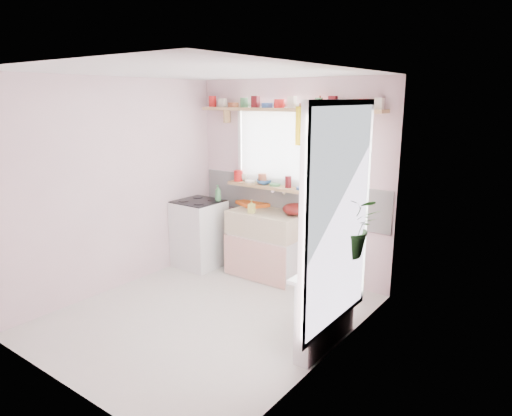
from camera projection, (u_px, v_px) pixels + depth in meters
The scene contains 19 objects.
room at pixel (305, 184), 4.85m from camera, with size 3.20×3.20×3.20m.
sink_unit at pixel (266, 244), 5.88m from camera, with size 0.95×0.65×1.11m.
cooker at pixel (199, 233), 6.23m from camera, with size 0.58×0.58×0.93m.
radiator_ledge at pixel (326, 306), 4.19m from camera, with size 0.22×0.95×0.78m.
windowsill at pixel (275, 187), 5.86m from camera, with size 1.40×0.22×0.04m, color tan.
pine_shelf at pixel (285, 110), 5.53m from camera, with size 2.52×0.24×0.04m, color tan.
shelf_crockery at pixel (286, 103), 5.51m from camera, with size 2.47×0.11×0.12m.
sill_crockery at pixel (274, 182), 5.85m from camera, with size 1.35×0.11×0.12m.
dish_tray at pixel (253, 204), 6.15m from camera, with size 0.42×0.31×0.04m, color #E15814.
colander at pixel (295, 209), 5.64m from camera, with size 0.32×0.32×0.14m, color #5A110F.
jade_plant at pixel (352, 226), 4.33m from camera, with size 0.55×0.47×0.61m, color #366428.
fruit_bowl at pixel (324, 259), 4.22m from camera, with size 0.27×0.27×0.07m, color silver.
herb_pot at pixel (316, 265), 3.84m from camera, with size 0.12×0.08×0.24m, color #2F5B24.
soap_bottle_sink at pixel (251, 206), 5.72m from camera, with size 0.08×0.08×0.17m, color #CBC55A.
sill_cup at pixel (244, 177), 6.21m from camera, with size 0.13×0.13×0.10m, color beige.
sill_bowl at pixel (264, 182), 5.96m from camera, with size 0.19×0.19×0.06m, color #2E5B96.
shelf_vase at pixel (320, 102), 5.30m from camera, with size 0.14×0.14×0.14m, color #95392D.
cooker_bottle at pixel (218, 193), 6.09m from camera, with size 0.08×0.08×0.22m, color #43874F.
fruit at pixel (325, 253), 4.21m from camera, with size 0.20×0.14×0.10m.
Camera 1 is at (3.07, -3.29, 2.26)m, focal length 32.00 mm.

